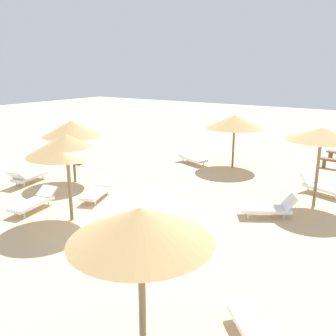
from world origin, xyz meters
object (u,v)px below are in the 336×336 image
Objects in this scene: lounger_5 at (97,190)px; bench_0 at (336,162)px; lounger_0 at (34,201)px; parasol_1 at (322,134)px; lounger_6 at (322,187)px; parasol_2 at (140,225)px; parasol_4 at (72,129)px; parasol_0 at (66,145)px; lounger_4 at (27,176)px; lounger_2 at (262,335)px; lounger_1 at (269,208)px; parasol_3 at (235,122)px; lounger_3 at (192,157)px.

lounger_5 is 1.32× the size of bench_0.
parasol_1 is at bearing 36.29° from lounger_0.
lounger_5 is at bearing -143.10° from lounger_6.
parasol_4 is (-8.98, 6.58, -0.24)m from parasol_2.
parasol_4 is at bearing 136.53° from parasol_0.
bench_0 is (9.29, 8.91, -2.06)m from parasol_4.
parasol_1 is at bearing 21.13° from lounger_4.
lounger_2 is 9.54m from lounger_6.
bench_0 is (10.87, 10.25, 0.03)m from lounger_4.
lounger_1 is at bearing 17.37° from lounger_5.
parasol_3 is 1.45× the size of lounger_0.
bench_0 is (-0.25, 4.47, 0.02)m from lounger_6.
parasol_3 is 3.03m from lounger_3.
parasol_4 is 3.29m from lounger_5.
parasol_4 is 1.39× the size of lounger_0.
parasol_4 is 1.41× the size of lounger_6.
parasol_3 reaches higher than lounger_0.
lounger_3 is at bearing 59.52° from lounger_4.
lounger_3 is at bearing 81.56° from lounger_0.
lounger_4 is 3.95m from lounger_5.
parasol_1 is 10.53m from lounger_0.
lounger_0 is 1.00× the size of lounger_5.
lounger_1 is at bearing 93.19° from parasol_2.
lounger_3 is (-7.85, 10.88, -0.00)m from lounger_2.
lounger_6 is at bearing 36.90° from lounger_5.
parasol_2 is 1.06× the size of parasol_4.
parasol_2 is at bearing -72.07° from parasol_3.
parasol_3 is 12.83m from lounger_2.
parasol_3 is at bearing 49.94° from lounger_4.
lounger_6 is (4.72, -1.84, -2.04)m from parasol_3.
lounger_0 is (-7.67, 3.48, -2.33)m from parasol_2.
lounger_1 is at bearing 107.72° from lounger_2.
lounger_0 is at bearing -150.65° from lounger_1.
parasol_4 is 8.86m from lounger_1.
lounger_5 is at bearing -92.44° from lounger_3.
lounger_2 is (10.49, -5.06, -2.08)m from parasol_4.
lounger_0 is at bearing -115.90° from lounger_5.
lounger_6 is (-0.04, 1.46, -2.36)m from parasol_1.
lounger_1 is at bearing -117.13° from parasol_1.
parasol_4 is 1.40× the size of lounger_4.
parasol_3 reaches higher than bench_0.
parasol_2 is 1.46× the size of lounger_3.
parasol_3 reaches higher than lounger_6.
parasol_0 is at bearing 148.33° from parasol_2.
lounger_5 is at bearing 64.10° from lounger_0.
lounger_6 is at bearing 87.08° from parasol_2.
bench_0 is at bearing 43.80° from parasol_4.
parasol_4 is (-4.82, -6.27, 0.04)m from parasol_3.
lounger_1 reaches higher than bench_0.
parasol_0 reaches higher than lounger_3.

